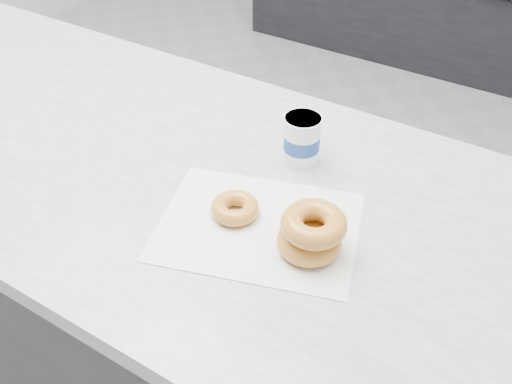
{
  "coord_description": "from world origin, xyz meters",
  "views": [
    {
      "loc": [
        0.71,
        -1.28,
        1.57
      ],
      "look_at": [
        0.3,
        -0.63,
        0.94
      ],
      "focal_mm": 40.0,
      "sensor_mm": 36.0,
      "label": 1
    }
  ],
  "objects_px": {
    "counter": "(160,294)",
    "coffee_cup": "(302,139)",
    "donut_single": "(235,208)",
    "donut_stack": "(311,233)"
  },
  "relations": [
    {
      "from": "donut_single",
      "to": "coffee_cup",
      "type": "relative_size",
      "value": 0.85
    },
    {
      "from": "donut_stack",
      "to": "donut_single",
      "type": "bearing_deg",
      "value": 177.53
    },
    {
      "from": "counter",
      "to": "donut_stack",
      "type": "distance_m",
      "value": 0.66
    },
    {
      "from": "coffee_cup",
      "to": "donut_stack",
      "type": "bearing_deg",
      "value": -36.36
    },
    {
      "from": "counter",
      "to": "coffee_cup",
      "type": "xyz_separation_m",
      "value": [
        0.3,
        0.14,
        0.5
      ]
    },
    {
      "from": "counter",
      "to": "donut_single",
      "type": "distance_m",
      "value": 0.55
    },
    {
      "from": "coffee_cup",
      "to": "counter",
      "type": "bearing_deg",
      "value": -132.95
    },
    {
      "from": "donut_single",
      "to": "coffee_cup",
      "type": "height_order",
      "value": "coffee_cup"
    },
    {
      "from": "donut_single",
      "to": "donut_stack",
      "type": "relative_size",
      "value": 0.58
    },
    {
      "from": "donut_stack",
      "to": "coffee_cup",
      "type": "bearing_deg",
      "value": 122.01
    }
  ]
}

